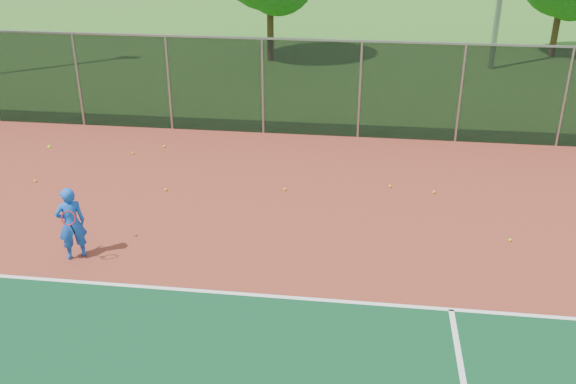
% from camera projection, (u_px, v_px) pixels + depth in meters
% --- Properties ---
extents(court_apron, '(30.00, 20.00, 0.02)m').
position_uv_depth(court_apron, '(340.00, 335.00, 11.19)').
color(court_apron, maroon).
rests_on(court_apron, ground).
extents(fence_back, '(30.00, 0.06, 3.03)m').
position_uv_depth(fence_back, '(360.00, 89.00, 19.50)').
color(fence_back, black).
rests_on(fence_back, court_apron).
extents(tennis_player, '(0.70, 0.74, 2.48)m').
position_uv_depth(tennis_player, '(71.00, 223.00, 13.23)').
color(tennis_player, blue).
rests_on(tennis_player, court_apron).
extents(practice_ball_0, '(0.07, 0.07, 0.07)m').
position_uv_depth(practice_ball_0, '(390.00, 186.00, 16.72)').
color(practice_ball_0, yellow).
rests_on(practice_ball_0, court_apron).
extents(practice_ball_1, '(0.07, 0.07, 0.07)m').
position_uv_depth(practice_ball_1, '(164.00, 146.00, 19.31)').
color(practice_ball_1, yellow).
rests_on(practice_ball_1, court_apron).
extents(practice_ball_2, '(0.07, 0.07, 0.07)m').
position_uv_depth(practice_ball_2, '(434.00, 192.00, 16.40)').
color(practice_ball_2, yellow).
rests_on(practice_ball_2, court_apron).
extents(practice_ball_3, '(0.07, 0.07, 0.07)m').
position_uv_depth(practice_ball_3, '(133.00, 153.00, 18.83)').
color(practice_ball_3, yellow).
rests_on(practice_ball_3, court_apron).
extents(practice_ball_4, '(0.07, 0.07, 0.07)m').
position_uv_depth(practice_ball_4, '(35.00, 181.00, 17.02)').
color(practice_ball_4, yellow).
rests_on(practice_ball_4, court_apron).
extents(practice_ball_6, '(0.07, 0.07, 0.07)m').
position_uv_depth(practice_ball_6, '(510.00, 240.00, 14.15)').
color(practice_ball_6, yellow).
rests_on(practice_ball_6, court_apron).
extents(practice_ball_7, '(0.07, 0.07, 0.07)m').
position_uv_depth(practice_ball_7, '(285.00, 189.00, 16.55)').
color(practice_ball_7, yellow).
rests_on(practice_ball_7, court_apron).
extents(practice_ball_8, '(0.07, 0.07, 0.07)m').
position_uv_depth(practice_ball_8, '(166.00, 190.00, 16.53)').
color(practice_ball_8, yellow).
rests_on(practice_ball_8, court_apron).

